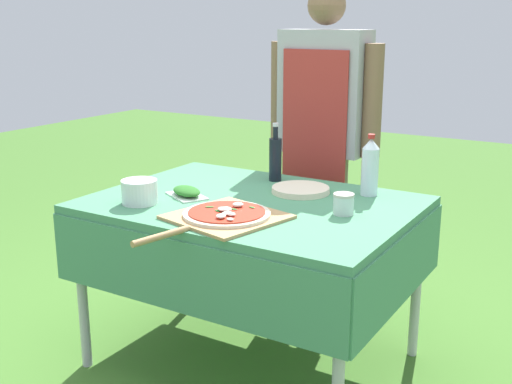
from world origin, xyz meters
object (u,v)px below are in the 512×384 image
Objects in this scene: herb_container at (187,192)px; plate_stack at (301,190)px; pizza_on_peel at (225,216)px; mixing_tub at (139,192)px; oil_bottle at (275,158)px; water_bottle at (370,167)px; person_cook at (323,124)px; sauce_jar at (343,205)px; prep_table at (252,218)px.

herb_container reaches higher than plate_stack.
pizza_on_peel reaches higher than plate_stack.
mixing_tub is 0.58× the size of plate_stack.
mixing_tub is (-0.29, -0.62, -0.06)m from oil_bottle.
oil_bottle is 1.03× the size of water_bottle.
person_cook is at bearing 107.35° from pizza_on_peel.
plate_stack is (-0.27, -0.12, -0.11)m from water_bottle.
person_cook is 11.01× the size of mixing_tub.
pizza_on_peel is 0.46m from sauce_jar.
prep_table is 0.55m from water_bottle.
pizza_on_peel is at bearing 0.07° from mixing_tub.
prep_table is 5.20× the size of plate_stack.
oil_bottle reaches higher than mixing_tub.
person_cook is 6.38× the size of plate_stack.
person_cook reaches higher than plate_stack.
mixing_tub is (-0.10, -0.18, 0.03)m from herb_container.
prep_table is at bearing 36.19° from mixing_tub.
mixing_tub is (-0.37, -0.27, 0.13)m from prep_table.
prep_table is at bearing -75.89° from oil_bottle.
oil_bottle is (-0.09, 0.35, 0.18)m from prep_table.
plate_stack is (0.07, 0.49, -0.00)m from pizza_on_peel.
water_bottle is at bearing 38.91° from mixing_tub.
plate_stack is (0.39, 0.31, -0.01)m from herb_container.
sauce_jar is at bearing -33.86° from oil_bottle.
oil_bottle is at bearing 104.11° from prep_table.
mixing_tub is at bearing 72.96° from person_cook.
mixing_tub is at bearing -114.62° from oil_bottle.
mixing_tub reaches higher than herb_container.
water_bottle is (0.47, -0.01, 0.02)m from oil_bottle.
sauce_jar is (0.49, -0.33, -0.07)m from oil_bottle.
pizza_on_peel is at bearing 96.21° from person_cook.
mixing_tub is at bearing -118.88° from herb_container.
herb_container is (-0.66, -0.43, -0.11)m from water_bottle.
person_cook is 7.20× the size of herb_container.
oil_bottle is (-0.13, 0.62, 0.09)m from pizza_on_peel.
sauce_jar is (0.78, 0.29, -0.01)m from mixing_tub.
oil_bottle is 0.60m from sauce_jar.
mixing_tub is 1.79× the size of sauce_jar.
pizza_on_peel is 0.50m from plate_stack.
oil_bottle is 1.07× the size of plate_stack.
sauce_jar is at bearing 20.67° from mixing_tub.
herb_container is 1.53× the size of mixing_tub.
oil_bottle is 0.26m from plate_stack.
pizza_on_peel is 2.39× the size of oil_bottle.
oil_bottle is 1.20× the size of herb_container.
oil_bottle is at bearing 147.18° from plate_stack.
sauce_jar is at bearing 2.82° from prep_table.
prep_table is 5.00× the size of water_bottle.
herb_container is (-0.25, -0.82, -0.20)m from person_cook.
person_cook is at bearing 92.08° from prep_table.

